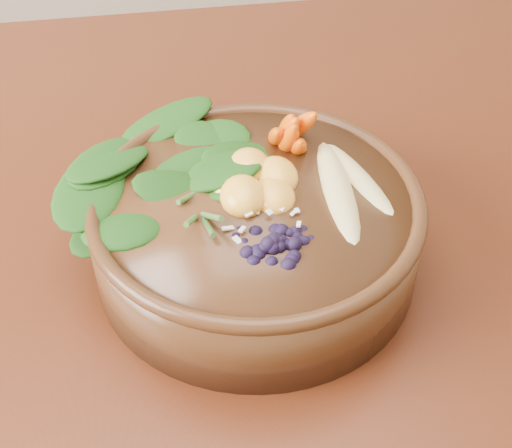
# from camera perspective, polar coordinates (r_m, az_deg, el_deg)

# --- Properties ---
(dining_table) EXTENTS (1.60, 0.90, 0.75)m
(dining_table) POSITION_cam_1_polar(r_m,az_deg,el_deg) (0.82, -13.96, -4.15)
(dining_table) COLOR #331C0C
(dining_table) RESTS_ON ground
(stoneware_bowl) EXTENTS (0.31, 0.31, 0.08)m
(stoneware_bowl) POSITION_cam_1_polar(r_m,az_deg,el_deg) (0.66, 0.00, -0.65)
(stoneware_bowl) COLOR #472712
(stoneware_bowl) RESTS_ON dining_table
(kale_heap) EXTENTS (0.20, 0.18, 0.05)m
(kale_heap) POSITION_cam_1_polar(r_m,az_deg,el_deg) (0.66, -5.07, 6.44)
(kale_heap) COLOR #1C4F12
(kale_heap) RESTS_ON stoneware_bowl
(carrot_cluster) EXTENTS (0.06, 0.06, 0.08)m
(carrot_cluster) POSITION_cam_1_polar(r_m,az_deg,el_deg) (0.68, 3.14, 9.62)
(carrot_cluster) COLOR #F35A00
(carrot_cluster) RESTS_ON stoneware_bowl
(banana_halves) EXTENTS (0.08, 0.17, 0.03)m
(banana_halves) POSITION_cam_1_polar(r_m,az_deg,el_deg) (0.64, 7.51, 4.22)
(banana_halves) COLOR #E0CC84
(banana_halves) RESTS_ON stoneware_bowl
(mandarin_cluster) EXTENTS (0.09, 0.10, 0.03)m
(mandarin_cluster) POSITION_cam_1_polar(r_m,az_deg,el_deg) (0.63, -0.15, 4.26)
(mandarin_cluster) COLOR #F8A830
(mandarin_cluster) RESTS_ON stoneware_bowl
(blueberry_pile) EXTENTS (0.14, 0.11, 0.04)m
(blueberry_pile) POSITION_cam_1_polar(r_m,az_deg,el_deg) (0.57, 1.54, -0.29)
(blueberry_pile) COLOR black
(blueberry_pile) RESTS_ON stoneware_bowl
(coconut_flakes) EXTENTS (0.10, 0.08, 0.01)m
(coconut_flakes) POSITION_cam_1_polar(r_m,az_deg,el_deg) (0.61, 0.57, 1.13)
(coconut_flakes) COLOR white
(coconut_flakes) RESTS_ON stoneware_bowl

